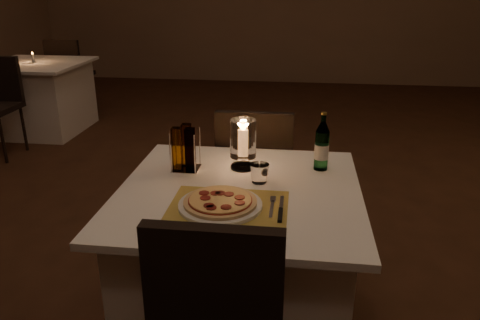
# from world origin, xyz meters

# --- Properties ---
(floor) EXTENTS (8.00, 10.00, 0.02)m
(floor) POSITION_xyz_m (0.00, 0.00, -0.01)
(floor) COLOR #442516
(floor) RESTS_ON ground
(main_table) EXTENTS (1.00, 1.00, 0.74)m
(main_table) POSITION_xyz_m (-0.10, -0.80, 0.37)
(main_table) COLOR white
(main_table) RESTS_ON ground
(chair_far) EXTENTS (0.42, 0.42, 0.90)m
(chair_far) POSITION_xyz_m (-0.10, -0.09, 0.55)
(chair_far) COLOR black
(chair_far) RESTS_ON ground
(placemat) EXTENTS (0.45, 0.34, 0.00)m
(placemat) POSITION_xyz_m (-0.12, -0.98, 0.74)
(placemat) COLOR #AF933C
(placemat) RESTS_ON main_table
(plate) EXTENTS (0.32, 0.32, 0.01)m
(plate) POSITION_xyz_m (-0.15, -0.98, 0.75)
(plate) COLOR white
(plate) RESTS_ON placemat
(pizza) EXTENTS (0.28, 0.28, 0.02)m
(pizza) POSITION_xyz_m (-0.15, -0.98, 0.77)
(pizza) COLOR #D8B77F
(pizza) RESTS_ON plate
(fork) EXTENTS (0.02, 0.18, 0.00)m
(fork) POSITION_xyz_m (0.05, -0.95, 0.75)
(fork) COLOR silver
(fork) RESTS_ON placemat
(knife) EXTENTS (0.02, 0.22, 0.01)m
(knife) POSITION_xyz_m (0.08, -1.01, 0.75)
(knife) COLOR black
(knife) RESTS_ON placemat
(tumbler) EXTENTS (0.08, 0.08, 0.08)m
(tumbler) POSITION_xyz_m (-0.02, -0.73, 0.78)
(tumbler) COLOR white
(tumbler) RESTS_ON main_table
(water_bottle) EXTENTS (0.06, 0.06, 0.27)m
(water_bottle) POSITION_xyz_m (0.25, -0.54, 0.85)
(water_bottle) COLOR #509562
(water_bottle) RESTS_ON main_table
(hurricane_candle) EXTENTS (0.12, 0.12, 0.23)m
(hurricane_candle) POSITION_xyz_m (-0.11, -0.57, 0.87)
(hurricane_candle) COLOR white
(hurricane_candle) RESTS_ON main_table
(cruet_caddy) EXTENTS (0.12, 0.12, 0.21)m
(cruet_caddy) POSITION_xyz_m (-0.36, -0.63, 0.84)
(cruet_caddy) COLOR white
(cruet_caddy) RESTS_ON main_table
(neighbor_table_left) EXTENTS (1.00, 1.00, 0.74)m
(neighbor_table_left) POSITION_xyz_m (-2.63, 2.05, 0.37)
(neighbor_table_left) COLOR white
(neighbor_table_left) RESTS_ON ground
(neighbor_chair_lb) EXTENTS (0.42, 0.42, 0.90)m
(neighbor_chair_lb) POSITION_xyz_m (-2.63, 2.77, 0.55)
(neighbor_chair_lb) COLOR black
(neighbor_chair_lb) RESTS_ON ground
(neighbor_candle_left) EXTENTS (0.03, 0.03, 0.11)m
(neighbor_candle_left) POSITION_xyz_m (-2.63, 2.05, 0.79)
(neighbor_candle_left) COLOR white
(neighbor_candle_left) RESTS_ON neighbor_table_left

